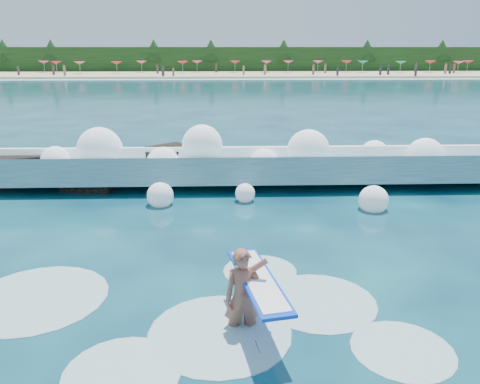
{
  "coord_description": "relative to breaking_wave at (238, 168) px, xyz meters",
  "views": [
    {
      "loc": [
        1.07,
        -10.17,
        4.98
      ],
      "look_at": [
        1.5,
        2.0,
        1.2
      ],
      "focal_mm": 35.0,
      "sensor_mm": 36.0,
      "label": 1
    }
  ],
  "objects": [
    {
      "name": "ground",
      "position": [
        -1.61,
        -7.1,
        -0.59
      ],
      "size": [
        200.0,
        200.0,
        0.0
      ],
      "primitive_type": "plane",
      "color": "#082340",
      "rests_on": "ground"
    },
    {
      "name": "beach",
      "position": [
        -1.61,
        70.9,
        -0.39
      ],
      "size": [
        140.0,
        20.0,
        0.4
      ],
      "primitive_type": "cube",
      "color": "tan",
      "rests_on": "ground"
    },
    {
      "name": "wet_band",
      "position": [
        -1.61,
        59.9,
        -0.55
      ],
      "size": [
        140.0,
        5.0,
        0.08
      ],
      "primitive_type": "cube",
      "color": "silver",
      "rests_on": "ground"
    },
    {
      "name": "treeline",
      "position": [
        -1.61,
        80.9,
        1.91
      ],
      "size": [
        140.0,
        4.0,
        5.0
      ],
      "primitive_type": "cube",
      "color": "black",
      "rests_on": "ground"
    },
    {
      "name": "breaking_wave",
      "position": [
        0.0,
        0.0,
        0.0
      ],
      "size": [
        19.72,
        3.0,
        1.7
      ],
      "color": "teal",
      "rests_on": "ground"
    },
    {
      "name": "rock_cluster",
      "position": [
        -5.79,
        0.27,
        -0.14
      ],
      "size": [
        8.49,
        3.39,
        1.44
      ],
      "color": "black",
      "rests_on": "ground"
    },
    {
      "name": "surfer_with_board",
      "position": [
        -0.15,
        -9.73,
        0.1
      ],
      "size": [
        1.19,
        3.03,
        1.89
      ],
      "color": "brown",
      "rests_on": "ground"
    },
    {
      "name": "wave_spray",
      "position": [
        -0.06,
        -0.13,
        0.48
      ],
      "size": [
        15.13,
        4.84,
        2.36
      ],
      "color": "white",
      "rests_on": "ground"
    },
    {
      "name": "surf_foam",
      "position": [
        -1.4,
        -9.22,
        -0.59
      ],
      "size": [
        9.34,
        5.31,
        0.15
      ],
      "color": "silver",
      "rests_on": "ground"
    },
    {
      "name": "beach_umbrellas",
      "position": [
        -1.57,
        73.17,
        1.66
      ],
      "size": [
        111.85,
        6.73,
        0.5
      ],
      "color": "#15866B",
      "rests_on": "ground"
    },
    {
      "name": "beachgoers",
      "position": [
        6.48,
        68.28,
        0.5
      ],
      "size": [
        77.98,
        13.82,
        1.93
      ],
      "color": "#3F332D",
      "rests_on": "ground"
    }
  ]
}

